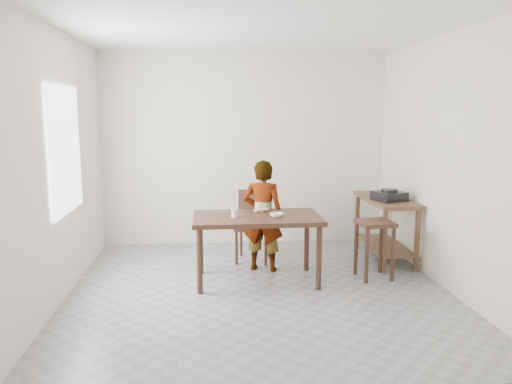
{
  "coord_description": "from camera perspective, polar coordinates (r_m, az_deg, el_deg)",
  "views": [
    {
      "loc": [
        -0.53,
        -5.05,
        1.89
      ],
      "look_at": [
        0.0,
        0.4,
        1.0
      ],
      "focal_mm": 35.0,
      "sensor_mm": 36.0,
      "label": 1
    }
  ],
  "objects": [
    {
      "name": "floor",
      "position": [
        5.43,
        0.41,
        -11.38
      ],
      "size": [
        4.0,
        4.0,
        0.04
      ],
      "primitive_type": "cube",
      "color": "gray",
      "rests_on": "ground"
    },
    {
      "name": "ceiling",
      "position": [
        5.15,
        0.45,
        18.51
      ],
      "size": [
        4.0,
        4.0,
        0.04
      ],
      "primitive_type": "cube",
      "color": "white",
      "rests_on": "wall_back"
    },
    {
      "name": "wall_back",
      "position": [
        7.11,
        -1.26,
        4.88
      ],
      "size": [
        4.0,
        0.04,
        2.7
      ],
      "primitive_type": "cube",
      "color": "silver",
      "rests_on": "ground"
    },
    {
      "name": "wall_front",
      "position": [
        3.12,
        4.27,
        -0.77
      ],
      "size": [
        4.0,
        0.04,
        2.7
      ],
      "primitive_type": "cube",
      "color": "silver",
      "rests_on": "ground"
    },
    {
      "name": "wall_left",
      "position": [
        5.3,
        -21.89,
        2.71
      ],
      "size": [
        0.04,
        4.0,
        2.7
      ],
      "primitive_type": "cube",
      "color": "silver",
      "rests_on": "ground"
    },
    {
      "name": "wall_right",
      "position": [
        5.68,
        21.17,
        3.15
      ],
      "size": [
        0.04,
        4.0,
        2.7
      ],
      "primitive_type": "cube",
      "color": "silver",
      "rests_on": "ground"
    },
    {
      "name": "window_pane",
      "position": [
        5.46,
        -20.9,
        4.53
      ],
      "size": [
        0.02,
        1.1,
        1.3
      ],
      "primitive_type": "cube",
      "color": "white",
      "rests_on": "wall_left"
    },
    {
      "name": "dining_table",
      "position": [
        5.59,
        0.1,
        -6.5
      ],
      "size": [
        1.4,
        0.8,
        0.75
      ],
      "primitive_type": null,
      "color": "#3C2218",
      "rests_on": "floor"
    },
    {
      "name": "prep_counter",
      "position": [
        6.63,
        14.5,
        -4.06
      ],
      "size": [
        0.5,
        1.2,
        0.8
      ],
      "primitive_type": null,
      "color": "brown",
      "rests_on": "floor"
    },
    {
      "name": "child",
      "position": [
        5.92,
        0.79,
        -2.73
      ],
      "size": [
        0.56,
        0.46,
        1.33
      ],
      "primitive_type": "imported",
      "rotation": [
        0.0,
        0.0,
        2.81
      ],
      "color": "silver",
      "rests_on": "floor"
    },
    {
      "name": "dining_chair",
      "position": [
        6.33,
        -0.35,
        -3.98
      ],
      "size": [
        0.51,
        0.51,
        0.89
      ],
      "primitive_type": null,
      "rotation": [
        0.0,
        0.0,
        -0.23
      ],
      "color": "#3C2218",
      "rests_on": "floor"
    },
    {
      "name": "stool",
      "position": [
        5.87,
        13.35,
        -6.42
      ],
      "size": [
        0.41,
        0.41,
        0.66
      ],
      "primitive_type": null,
      "rotation": [
        0.0,
        0.0,
        0.1
      ],
      "color": "#3C2218",
      "rests_on": "floor"
    },
    {
      "name": "glass_tumbler",
      "position": [
        5.43,
        -2.44,
        -2.42
      ],
      "size": [
        0.09,
        0.09,
        0.09
      ],
      "primitive_type": "cylinder",
      "rotation": [
        0.0,
        0.0,
        -0.42
      ],
      "color": "silver",
      "rests_on": "dining_table"
    },
    {
      "name": "small_bowl",
      "position": [
        5.43,
        2.33,
        -2.64
      ],
      "size": [
        0.16,
        0.16,
        0.05
      ],
      "primitive_type": "imported",
      "rotation": [
        0.0,
        0.0,
        -0.12
      ],
      "color": "white",
      "rests_on": "dining_table"
    },
    {
      "name": "banana",
      "position": [
        5.68,
        0.6,
        -2.02
      ],
      "size": [
        0.2,
        0.16,
        0.06
      ],
      "primitive_type": null,
      "rotation": [
        0.0,
        0.0,
        0.18
      ],
      "color": "#F1DF58",
      "rests_on": "dining_table"
    },
    {
      "name": "serving_bowl",
      "position": [
        6.77,
        14.37,
        -0.1
      ],
      "size": [
        0.26,
        0.26,
        0.05
      ],
      "primitive_type": "imported",
      "rotation": [
        0.0,
        0.0,
        0.28
      ],
      "color": "white",
      "rests_on": "prep_counter"
    },
    {
      "name": "gas_burner",
      "position": [
        6.36,
        14.97,
        -0.45
      ],
      "size": [
        0.42,
        0.42,
        0.11
      ],
      "primitive_type": "cube",
      "rotation": [
        0.0,
        0.0,
        0.32
      ],
      "color": "black",
      "rests_on": "prep_counter"
    }
  ]
}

